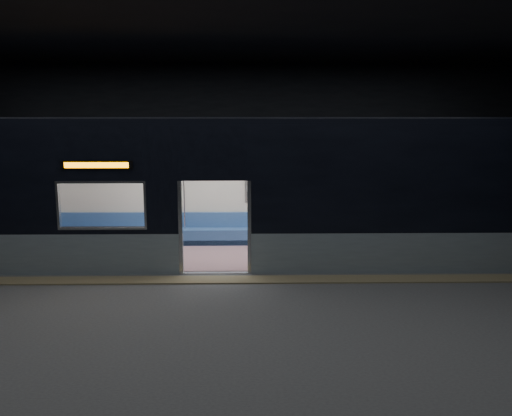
{
  "coord_description": "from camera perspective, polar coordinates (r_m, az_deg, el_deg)",
  "views": [
    {
      "loc": [
        0.69,
        -10.36,
        3.49
      ],
      "look_at": [
        0.91,
        2.3,
        1.23
      ],
      "focal_mm": 38.0,
      "sensor_mm": 36.0,
      "label": 1
    }
  ],
  "objects": [
    {
      "name": "station_envelope",
      "position": [
        10.38,
        -4.88,
        11.04
      ],
      "size": [
        24.0,
        14.0,
        5.0
      ],
      "color": "black",
      "rests_on": "station_floor"
    },
    {
      "name": "metro_car",
      "position": [
        13.02,
        -4.02,
        2.84
      ],
      "size": [
        18.0,
        3.04,
        3.35
      ],
      "color": "#889AA3",
      "rests_on": "station_floor"
    },
    {
      "name": "station_floor",
      "position": [
        10.95,
        -4.59,
        -8.53
      ],
      "size": [
        24.0,
        14.0,
        0.01
      ],
      "primitive_type": "cube",
      "color": "#47494C",
      "rests_on": "ground"
    },
    {
      "name": "tactile_strip",
      "position": [
        11.47,
        -4.42,
        -7.55
      ],
      "size": [
        22.8,
        0.5,
        0.03
      ],
      "primitive_type": "cube",
      "color": "#8C7F59",
      "rests_on": "station_floor"
    },
    {
      "name": "handbag",
      "position": [
        14.29,
        11.34,
        -1.44
      ],
      "size": [
        0.34,
        0.31,
        0.13
      ],
      "primitive_type": "cube",
      "rotation": [
        0.0,
        0.0,
        0.4
      ],
      "color": "black",
      "rests_on": "passenger"
    },
    {
      "name": "passenger",
      "position": [
        14.48,
        11.01,
        -0.78
      ],
      "size": [
        0.41,
        0.7,
        1.38
      ],
      "rotation": [
        0.0,
        0.0,
        -0.09
      ],
      "color": "black",
      "rests_on": "metro_car"
    },
    {
      "name": "transit_map",
      "position": [
        14.36,
        1.22,
        2.16
      ],
      "size": [
        1.09,
        0.03,
        0.71
      ],
      "primitive_type": "cube",
      "color": "white",
      "rests_on": "metro_car"
    }
  ]
}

